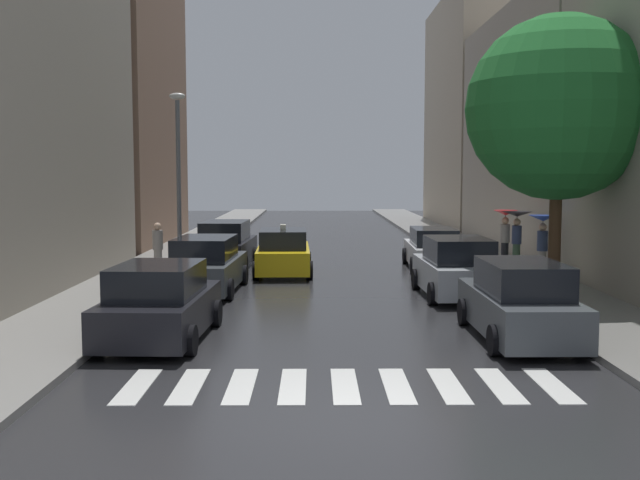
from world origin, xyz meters
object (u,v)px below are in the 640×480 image
parked_car_right_third (433,250)px  pedestrian_foreground (543,233)px  parked_car_left_third (226,246)px  pedestrian_by_kerb (505,227)px  pedestrian_far_side (517,226)px  parked_car_left_second (206,266)px  street_tree_right (558,108)px  taxi_midroad (283,253)px  parked_car_left_nearest (160,305)px  parked_car_right_nearest (520,303)px  lamp_post_left (178,167)px  parked_car_right_second (457,269)px  pedestrian_near_tree (158,247)px

parked_car_right_third → pedestrian_foreground: size_ratio=2.27×
parked_car_left_third → pedestrian_by_kerb: size_ratio=2.29×
pedestrian_foreground → pedestrian_far_side: size_ratio=1.00×
parked_car_left_second → street_tree_right: (10.38, -1.08, 4.72)m
pedestrian_foreground → pedestrian_far_side: same height
parked_car_left_second → taxi_midroad: taxi_midroad is taller
parked_car_left_nearest → pedestrian_far_side: size_ratio=2.19×
pedestrian_by_kerb → parked_car_right_nearest: bearing=152.3°
pedestrian_foreground → street_tree_right: size_ratio=0.26×
parked_car_right_third → pedestrian_far_side: 3.24m
parked_car_left_nearest → lamp_post_left: 12.16m
parked_car_left_third → parked_car_right_second: size_ratio=1.10×
pedestrian_near_tree → taxi_midroad: bearing=-178.9°
parked_car_right_second → pedestrian_near_tree: size_ratio=2.44×
parked_car_left_second → pedestrian_far_side: size_ratio=2.31×
taxi_midroad → parked_car_left_third: bearing=51.6°
parked_car_left_third → pedestrian_by_kerb: bearing=-90.1°
parked_car_right_second → pedestrian_by_kerb: pedestrian_by_kerb is taller
parked_car_left_third → parked_car_right_third: parked_car_left_third is taller
parked_car_left_third → taxi_midroad: (2.28, -1.71, -0.08)m
parked_car_left_second → pedestrian_far_side: bearing=-63.2°
taxi_midroad → pedestrian_far_side: pedestrian_far_side is taller
parked_car_right_nearest → street_tree_right: street_tree_right is taller
taxi_midroad → pedestrian_foreground: (8.89, -1.69, 0.86)m
pedestrian_foreground → lamp_post_left: bearing=-107.8°
parked_car_left_nearest → parked_car_right_second: bearing=-50.5°
parked_car_right_nearest → parked_car_right_second: parked_car_right_second is taller
parked_car_right_second → lamp_post_left: size_ratio=0.68×
parked_car_right_second → pedestrian_foreground: size_ratio=2.10×
parked_car_left_second → parked_car_right_third: bearing=-52.5°
parked_car_left_third → pedestrian_near_tree: pedestrian_near_tree is taller
pedestrian_foreground → lamp_post_left: lamp_post_left is taller
taxi_midroad → pedestrian_by_kerb: bearing=-83.3°
parked_car_left_nearest → parked_car_right_second: parked_car_right_second is taller
pedestrian_near_tree → street_tree_right: street_tree_right is taller
parked_car_left_second → pedestrian_foreground: size_ratio=2.31×
parked_car_right_third → lamp_post_left: lamp_post_left is taller
parked_car_left_second → taxi_midroad: 4.67m
pedestrian_far_side → parked_car_right_nearest: bearing=54.8°
parked_car_right_nearest → taxi_midroad: taxi_midroad is taller
parked_car_right_third → pedestrian_by_kerb: 2.85m
pedestrian_foreground → street_tree_right: bearing=-17.9°
pedestrian_foreground → parked_car_left_second: bearing=-84.0°
parked_car_right_second → taxi_midroad: bearing=45.1°
parked_car_left_third → pedestrian_near_tree: 3.43m
parked_car_right_nearest → pedestrian_by_kerb: (2.71, 11.97, 0.80)m
taxi_midroad → lamp_post_left: bearing=75.6°
parked_car_left_second → pedestrian_far_side: pedestrian_far_side is taller
parked_car_left_third → parked_car_right_second: 10.18m
pedestrian_near_tree → street_tree_right: size_ratio=0.22×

